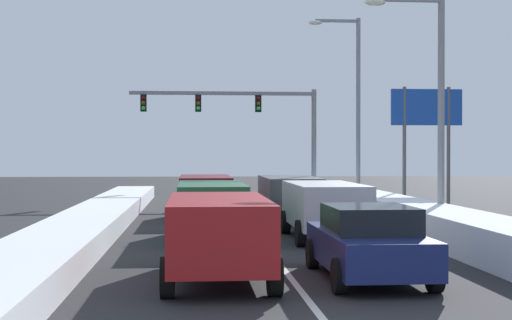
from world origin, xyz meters
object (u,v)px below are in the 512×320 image
Objects in this scene: suv_green_center_lane_second at (211,205)px; roadside_sign_right at (427,120)px; suv_silver_right_lane_second at (324,205)px; street_lamp_right_near at (430,89)px; suv_maroon_center_lane_third at (205,193)px; sedan_navy_right_lane_nearest at (368,242)px; suv_red_center_lane_nearest at (218,231)px; traffic_light_gantry at (249,115)px; suv_charcoal_right_lane_third at (289,194)px; street_lamp_right_mid at (352,95)px.

roadside_sign_right reaches higher than suv_green_center_lane_second.
suv_silver_right_lane_second is 0.64× the size of street_lamp_right_near.
sedan_navy_right_lane_nearest is at bearing -78.01° from suv_maroon_center_lane_third.
suv_red_center_lane_nearest is 1.00× the size of suv_green_center_lane_second.
suv_green_center_lane_second is at bearing -97.41° from traffic_light_gantry.
suv_charcoal_right_lane_third is 1.00× the size of suv_green_center_lane_second.
suv_red_center_lane_nearest is at bearing 179.14° from sedan_navy_right_lane_nearest.
street_lamp_right_near reaches higher than suv_silver_right_lane_second.
traffic_light_gantry is at bearing 103.70° from street_lamp_right_near.
street_lamp_right_near reaches higher than sedan_navy_right_lane_nearest.
street_lamp_right_near reaches higher than suv_green_center_lane_second.
suv_maroon_center_lane_third is at bearing 90.55° from suv_green_center_lane_second.
street_lamp_right_near is at bearing 12.88° from suv_green_center_lane_second.
suv_silver_right_lane_second and suv_green_center_lane_second have the same top height.
suv_silver_right_lane_second is 1.00× the size of suv_maroon_center_lane_third.
street_lamp_right_mid is at bearing 114.70° from roadside_sign_right.
suv_silver_right_lane_second is at bearing -87.38° from suv_charcoal_right_lane_third.
street_lamp_right_mid is (4.84, -5.06, 0.80)m from traffic_light_gantry.
suv_silver_right_lane_second is at bearing -153.61° from street_lamp_right_near.
suv_silver_right_lane_second is 0.46× the size of traffic_light_gantry.
street_lamp_right_near is (7.17, 1.64, 3.63)m from suv_green_center_lane_second.
suv_charcoal_right_lane_third is at bearing 76.64° from suv_red_center_lane_nearest.
traffic_light_gantry is at bearing 92.00° from suv_silver_right_lane_second.
sedan_navy_right_lane_nearest is 14.75m from suv_maroon_center_lane_third.
street_lamp_right_near reaches higher than suv_maroon_center_lane_third.
suv_silver_right_lane_second is 0.89× the size of roadside_sign_right.
suv_maroon_center_lane_third is at bearing 158.47° from suv_charcoal_right_lane_third.
sedan_navy_right_lane_nearest is 3.05m from suv_red_center_lane_nearest.
suv_silver_right_lane_second is at bearing 64.38° from suv_red_center_lane_nearest.
sedan_navy_right_lane_nearest is at bearing -92.85° from suv_silver_right_lane_second.
suv_silver_right_lane_second is at bearing -4.35° from suv_green_center_lane_second.
roadside_sign_right is (9.81, 17.53, 3.00)m from suv_red_center_lane_nearest.
suv_silver_right_lane_second is at bearing -88.00° from traffic_light_gantry.
suv_green_center_lane_second is at bearing -133.75° from roadside_sign_right.
street_lamp_right_mid reaches higher than roadside_sign_right.
suv_silver_right_lane_second is 16.60m from street_lamp_right_mid.
traffic_light_gantry is at bearing 78.43° from suv_maroon_center_lane_third.
traffic_light_gantry is 12.33m from roadside_sign_right.
suv_charcoal_right_lane_third is 8.55m from roadside_sign_right.
street_lamp_right_mid reaches higher than traffic_light_gantry.
street_lamp_right_mid is at bearing 71.53° from suv_red_center_lane_nearest.
sedan_navy_right_lane_nearest is at bearing -67.91° from suv_green_center_lane_second.
street_lamp_right_near reaches higher than suv_charcoal_right_lane_third.
suv_silver_right_lane_second is 3.36m from suv_green_center_lane_second.
traffic_light_gantry is (-0.44, 14.43, 3.71)m from suv_charcoal_right_lane_third.
suv_maroon_center_lane_third is at bearing 90.09° from suv_red_center_lane_nearest.
suv_charcoal_right_lane_third is (-0.28, 6.06, 0.00)m from suv_silver_right_lane_second.
suv_charcoal_right_lane_third is at bearing 92.62° from suv_silver_right_lane_second.
suv_green_center_lane_second is 8.20m from street_lamp_right_near.
suv_red_center_lane_nearest and suv_green_center_lane_second have the same top height.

